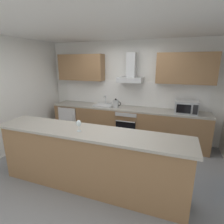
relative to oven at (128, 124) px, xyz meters
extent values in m
cube|color=gray|center=(-0.08, -1.43, -0.47)|extent=(5.63, 4.55, 0.02)
cube|color=white|center=(-0.08, -1.43, 2.15)|extent=(5.63, 4.55, 0.02)
cube|color=white|center=(-0.08, 0.41, 0.84)|extent=(5.63, 0.12, 2.60)
cube|color=white|center=(-2.46, -1.43, 0.84)|extent=(0.12, 4.55, 2.60)
cube|color=white|center=(-0.08, 0.33, 0.77)|extent=(3.93, 0.02, 0.66)
cube|color=olive|center=(-0.08, 0.03, -0.03)|extent=(4.07, 0.60, 0.86)
cube|color=#9E998E|center=(-0.08, 0.03, 0.42)|extent=(4.07, 0.60, 0.04)
cube|color=olive|center=(-0.12, -2.04, 0.03)|extent=(3.08, 0.52, 0.97)
cube|color=#9E998E|center=(-0.12, -2.04, 0.53)|extent=(3.18, 0.64, 0.04)
cube|color=olive|center=(-1.44, 0.18, 1.45)|extent=(1.30, 0.32, 0.70)
cube|color=olive|center=(1.27, 0.18, 1.45)|extent=(1.30, 0.32, 0.70)
cube|color=slate|center=(0.00, 0.01, 0.00)|extent=(0.60, 0.56, 0.80)
cube|color=black|center=(0.00, -0.29, -0.06)|extent=(0.50, 0.02, 0.48)
cube|color=#B7BABC|center=(0.00, -0.29, 0.34)|extent=(0.54, 0.02, 0.09)
cylinder|color=#B7BABC|center=(0.00, -0.32, 0.18)|extent=(0.49, 0.02, 0.02)
cube|color=white|center=(-1.71, 0.01, -0.04)|extent=(0.58, 0.56, 0.85)
cube|color=silver|center=(-1.71, -0.28, -0.04)|extent=(0.55, 0.02, 0.80)
cylinder|color=#B7BABC|center=(-1.49, -0.30, 0.01)|extent=(0.02, 0.02, 0.38)
cube|color=#B7BABC|center=(1.36, -0.02, 0.59)|extent=(0.50, 0.36, 0.30)
cube|color=black|center=(1.30, -0.21, 0.59)|extent=(0.30, 0.02, 0.19)
cube|color=black|center=(1.54, -0.21, 0.59)|extent=(0.10, 0.01, 0.21)
cube|color=silver|center=(-0.70, 0.01, 0.46)|extent=(0.50, 0.40, 0.04)
cylinder|color=#B7BABC|center=(-0.70, 0.13, 0.57)|extent=(0.03, 0.03, 0.26)
cylinder|color=#B7BABC|center=(-0.70, 0.05, 0.69)|extent=(0.03, 0.16, 0.03)
cylinder|color=#B7BABC|center=(-0.35, -0.03, 0.54)|extent=(0.15, 0.15, 0.20)
sphere|color=black|center=(-0.35, -0.03, 0.65)|extent=(0.06, 0.06, 0.06)
cone|color=#B7BABC|center=(-0.45, -0.03, 0.58)|extent=(0.09, 0.04, 0.07)
torus|color=black|center=(-0.26, -0.03, 0.55)|extent=(0.11, 0.02, 0.11)
cube|color=#B7BABC|center=(0.00, 0.11, 1.16)|extent=(0.62, 0.45, 0.12)
cube|color=#B7BABC|center=(0.00, 0.16, 1.52)|extent=(0.22, 0.22, 0.60)
cylinder|color=silver|center=(-0.23, -2.11, 0.56)|extent=(0.07, 0.07, 0.01)
cylinder|color=silver|center=(-0.23, -2.11, 0.60)|extent=(0.01, 0.01, 0.09)
ellipsoid|color=silver|center=(-0.23, -2.11, 0.68)|extent=(0.08, 0.08, 0.10)
camera|label=1|loc=(1.13, -4.35, 1.57)|focal=28.64mm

